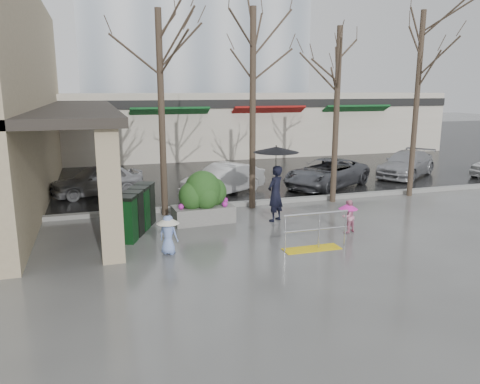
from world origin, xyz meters
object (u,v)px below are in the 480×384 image
news_boxes (137,211)px  child_blue (168,231)px  tree_mideast (338,73)px  tree_east (420,59)px  handrail (314,236)px  car_c (327,173)px  car_a (97,180)px  child_pink (348,214)px  planter (203,198)px  tree_west (160,63)px  car_d (406,164)px  woman (276,175)px  tree_midwest (253,60)px  car_b (224,179)px

news_boxes → child_blue: bearing=-51.6°
tree_mideast → tree_east: tree_east is taller
handrail → news_boxes: (-4.47, 2.99, 0.30)m
handrail → car_c: car_c is taller
car_a → tree_mideast: bearing=47.5°
car_a → child_pink: bearing=25.0°
car_a → planter: bearing=13.7°
tree_mideast → car_a: bearing=155.9°
tree_west → tree_mideast: (6.50, 0.00, -0.22)m
handrail → car_d: size_ratio=0.44×
tree_east → child_pink: 7.87m
woman → car_d: size_ratio=0.58×
tree_midwest → tree_mideast: tree_midwest is taller
handrail → car_c: bearing=60.3°
tree_midwest → woman: (0.17, -1.88, -3.70)m
tree_west → news_boxes: size_ratio=2.80×
handrail → car_b: bearing=94.4°
handrail → tree_mideast: size_ratio=0.29×
tree_mideast → car_a: size_ratio=1.76×
planter → car_b: 4.18m
tree_west → tree_east: 10.00m
car_a → tree_west: bearing=11.0°
handrail → tree_west: (-3.36, 4.80, 4.71)m
tree_east → news_boxes: bearing=-170.7°
planter → car_c: size_ratio=0.44×
car_d → car_c: bearing=-110.9°
child_blue → car_c: (8.00, 6.51, -0.00)m
woman → child_pink: (1.63, -1.85, -0.95)m
tree_east → car_a: size_ratio=1.95×
tree_mideast → car_b: (-3.70, 2.50, -4.23)m
planter → child_pink: bearing=-31.6°
car_b → car_a: bearing=-136.0°
tree_midwest → car_c: size_ratio=1.54×
tree_mideast → car_b: 6.15m
car_c → tree_midwest: bearing=-90.2°
woman → child_pink: bearing=96.8°
planter → news_boxes: 2.24m
woman → car_a: 8.06m
child_pink → planter: 4.62m
tree_mideast → child_pink: 5.87m
car_c → car_d: (5.03, 1.20, 0.00)m
tree_midwest → car_d: size_ratio=1.61×
tree_midwest → car_c: tree_midwest is taller
tree_west → tree_midwest: 3.20m
tree_east → car_c: size_ratio=1.59×
child_pink → news_boxes: news_boxes is taller
handrail → car_b: (-0.56, 7.30, 0.25)m
car_a → tree_midwest: bearing=35.8°
handrail → child_pink: handrail is taller
planter → car_d: (11.47, 5.01, -0.18)m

